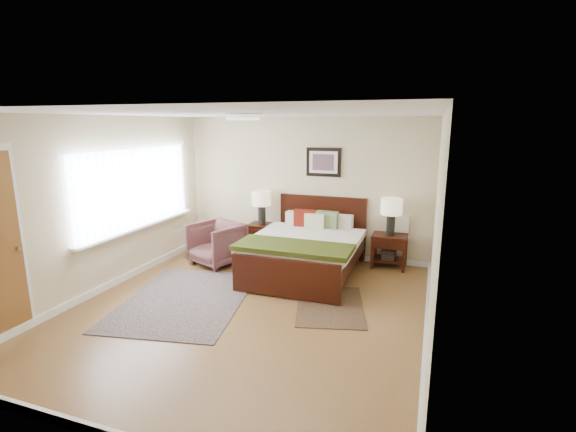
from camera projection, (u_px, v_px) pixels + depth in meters
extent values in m
plane|color=brown|center=(248.00, 309.00, 5.49)|extent=(5.00, 5.00, 0.00)
cube|color=beige|center=(305.00, 188.00, 7.52)|extent=(4.50, 0.04, 2.50)
cube|color=beige|center=(93.00, 290.00, 2.91)|extent=(4.50, 0.04, 2.50)
cube|color=beige|center=(102.00, 205.00, 5.94)|extent=(0.04, 5.00, 2.50)
cube|color=beige|center=(436.00, 231.00, 4.48)|extent=(0.04, 5.00, 2.50)
cube|color=white|center=(243.00, 113.00, 4.94)|extent=(4.50, 5.00, 0.02)
cube|color=silver|center=(135.00, 187.00, 6.55)|extent=(0.02, 2.72, 1.32)
cube|color=silver|center=(136.00, 187.00, 6.54)|extent=(0.01, 2.60, 1.20)
cube|color=silver|center=(141.00, 226.00, 6.67)|extent=(0.10, 2.72, 0.04)
cylinder|color=#999999|center=(18.00, 248.00, 4.72)|extent=(0.04, 0.04, 0.04)
cylinder|color=white|center=(243.00, 117.00, 4.95)|extent=(0.40, 0.40, 0.07)
cylinder|color=beige|center=(243.00, 114.00, 4.94)|extent=(0.44, 0.44, 0.01)
cube|color=#320F07|center=(322.00, 226.00, 7.51)|extent=(1.58, 0.06, 1.10)
cube|color=#320F07|center=(285.00, 278.00, 5.74)|extent=(1.58, 0.06, 0.55)
cube|color=#320F07|center=(263.00, 251.00, 6.90)|extent=(0.06, 1.97, 0.18)
cube|color=#320F07|center=(352.00, 261.00, 6.41)|extent=(0.06, 1.97, 0.18)
cube|color=beige|center=(306.00, 248.00, 6.63)|extent=(1.48, 1.95, 0.22)
cube|color=beige|center=(304.00, 241.00, 6.50)|extent=(1.66, 1.72, 0.10)
cube|color=#30350F|center=(293.00, 247.00, 6.00)|extent=(1.70, 0.70, 0.07)
cube|color=beige|center=(300.00, 219.00, 7.37)|extent=(0.49, 0.18, 0.26)
cube|color=beige|center=(338.00, 222.00, 7.15)|extent=(0.49, 0.18, 0.26)
cube|color=#61150B|center=(305.00, 219.00, 7.21)|extent=(0.38, 0.17, 0.32)
cube|color=#627644|center=(327.00, 221.00, 7.08)|extent=(0.38, 0.16, 0.32)
cube|color=beige|center=(315.00, 222.00, 7.08)|extent=(0.34, 0.13, 0.28)
cube|color=black|center=(324.00, 162.00, 7.28)|extent=(0.62, 0.03, 0.50)
cube|color=silver|center=(323.00, 162.00, 7.26)|extent=(0.50, 0.01, 0.38)
cube|color=#A52D23|center=(323.00, 162.00, 7.25)|extent=(0.38, 0.01, 0.28)
cube|color=#320F07|center=(262.00, 225.00, 7.70)|extent=(0.48, 0.43, 0.05)
cube|color=#320F07|center=(248.00, 241.00, 7.66)|extent=(0.05, 0.05, 0.52)
cube|color=#320F07|center=(269.00, 244.00, 7.53)|extent=(0.05, 0.05, 0.52)
cube|color=#320F07|center=(256.00, 236.00, 8.00)|extent=(0.05, 0.05, 0.52)
cube|color=#320F07|center=(276.00, 238.00, 7.86)|extent=(0.05, 0.05, 0.52)
cube|color=#320F07|center=(258.00, 233.00, 7.54)|extent=(0.42, 0.03, 0.14)
cube|color=#320F07|center=(390.00, 236.00, 6.95)|extent=(0.57, 0.43, 0.05)
cube|color=#320F07|center=(372.00, 254.00, 6.92)|extent=(0.05, 0.05, 0.52)
cube|color=#320F07|center=(404.00, 257.00, 6.76)|extent=(0.05, 0.05, 0.52)
cube|color=#320F07|center=(375.00, 248.00, 7.26)|extent=(0.05, 0.05, 0.52)
cube|color=#320F07|center=(406.00, 251.00, 7.10)|extent=(0.05, 0.05, 0.52)
cube|color=#320F07|center=(388.00, 245.00, 6.79)|extent=(0.51, 0.03, 0.14)
cube|color=#320F07|center=(389.00, 259.00, 7.04)|extent=(0.51, 0.37, 0.03)
cube|color=black|center=(389.00, 258.00, 7.03)|extent=(0.21, 0.27, 0.03)
cube|color=black|center=(389.00, 256.00, 7.02)|extent=(0.21, 0.27, 0.03)
cube|color=black|center=(389.00, 254.00, 7.01)|extent=(0.21, 0.27, 0.03)
cube|color=black|center=(389.00, 252.00, 7.01)|extent=(0.21, 0.27, 0.03)
cube|color=black|center=(389.00, 250.00, 7.00)|extent=(0.21, 0.27, 0.03)
cylinder|color=black|center=(262.00, 215.00, 7.66)|extent=(0.14, 0.14, 0.32)
cylinder|color=black|center=(262.00, 206.00, 7.62)|extent=(0.02, 0.02, 0.06)
cylinder|color=beige|center=(262.00, 198.00, 7.59)|extent=(0.35, 0.35, 0.26)
cylinder|color=black|center=(391.00, 225.00, 6.91)|extent=(0.14, 0.14, 0.32)
cylinder|color=black|center=(391.00, 215.00, 6.87)|extent=(0.02, 0.02, 0.06)
cylinder|color=beige|center=(392.00, 206.00, 6.84)|extent=(0.35, 0.35, 0.26)
imported|color=brown|center=(217.00, 244.00, 7.17)|extent=(1.01, 1.02, 0.72)
cube|color=#0F0B38|center=(185.00, 299.00, 5.76)|extent=(1.96, 2.49, 0.01)
cube|color=black|center=(330.00, 306.00, 5.57)|extent=(1.17, 1.48, 0.01)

